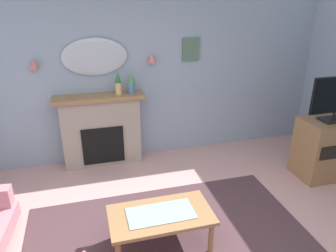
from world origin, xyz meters
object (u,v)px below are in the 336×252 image
Objects in this scene: mantel_vase_right at (118,83)px; wall_mirror at (95,57)px; wall_sconce_right at (152,58)px; framed_picture at (191,49)px; fireplace at (102,131)px; tv_cabinet at (326,148)px; mantel_vase_left at (131,84)px; wall_sconce_left at (34,64)px; coffee_table at (161,218)px.

mantel_vase_right is 0.36× the size of wall_mirror.
wall_sconce_right is 0.39× the size of framed_picture.
wall_mirror reaches higher than fireplace.
mantel_vase_right is at bearing 157.34° from tv_cabinet.
mantel_vase_left is at bearing -169.80° from framed_picture.
mantel_vase_left is at bearing -5.08° from wall_sconce_left.
wall_sconce_right is at bearing 79.29° from coffee_table.
wall_sconce_right is at bearing -3.37° from wall_mirror.
framed_picture is at bearing 5.27° from wall_sconce_right.
mantel_vase_right is at bearing 94.08° from coffee_table.
wall_sconce_left is (-0.85, -0.05, -0.05)m from wall_mirror.
wall_mirror is (-0.30, 0.17, 0.37)m from mantel_vase_right.
wall_sconce_left reaches higher than mantel_vase_right.
wall_mirror is at bearing 3.37° from wall_sconce_left.
mantel_vase_left is 0.51m from wall_sconce_right.
wall_mirror reaches higher than wall_sconce_right.
mantel_vase_right is at bearing -171.47° from framed_picture.
wall_sconce_left is 1.70m from wall_sconce_right.
coffee_table is at bearing -58.89° from wall_sconce_left.
wall_sconce_right is (0.85, -0.05, -0.05)m from wall_mirror.
wall_sconce_left is at bearing 121.11° from coffee_table.
coffee_table is 1.22× the size of tv_cabinet.
mantel_vase_left is 0.92× the size of framed_picture.
wall_sconce_left is 2.35m from framed_picture.
fireplace is 3.42m from tv_cabinet.
fireplace is 0.90m from mantel_vase_left.
wall_mirror is at bearing -179.62° from framed_picture.
wall_mirror is at bearing 101.45° from coffee_table.
fireplace is at bearing 158.84° from tv_cabinet.
fireplace is 1.15m from wall_mirror.
mantel_vase_left is (0.50, -0.03, 0.74)m from fireplace.
fireplace is 9.71× the size of wall_sconce_left.
framed_picture is at bearing 1.46° from wall_sconce_left.
wall_sconce_right is (0.35, 0.12, 0.35)m from mantel_vase_left.
tv_cabinet is (4.04, -1.33, -1.21)m from wall_sconce_left.
framed_picture reaches higher than mantel_vase_right.
wall_sconce_left is at bearing 174.92° from mantel_vase_left.
framed_picture is 2.80m from coffee_table.
wall_sconce_right reaches higher than mantel_vase_left.
wall_sconce_right is at bearing 18.92° from mantel_vase_left.
wall_sconce_left is at bearing -176.63° from wall_mirror.
wall_mirror is at bearing 90.00° from fireplace.
mantel_vase_right is (0.30, -0.03, 0.77)m from fireplace.
wall_mirror is 1.07× the size of tv_cabinet.
mantel_vase_right is 1.04× the size of mantel_vase_left.
mantel_vase_left reaches higher than fireplace.
tv_cabinet is at bearing -21.16° from fireplace.
coffee_table is (-0.41, -2.14, -1.28)m from wall_sconce_right.
wall_sconce_left is at bearing -178.54° from framed_picture.
mantel_vase_right is 0.65m from wall_sconce_right.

